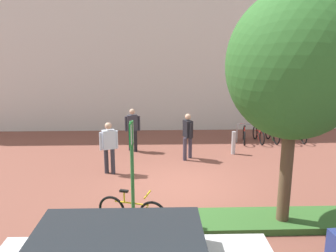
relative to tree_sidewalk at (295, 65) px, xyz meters
name	(u,v)px	position (x,y,z in m)	size (l,w,h in m)	color
ground_plane	(180,187)	(-2.21, 2.36, -3.70)	(60.00, 60.00, 0.00)	brown
building_facade	(170,28)	(-2.21, 10.11, 1.30)	(28.00, 1.20, 10.00)	silver
planter_strip	(212,222)	(-1.63, 0.09, -3.62)	(7.00, 1.10, 0.16)	#336028
tree_sidewalk	(295,65)	(0.00, 0.00, 0.00)	(2.89, 2.89, 5.30)	brown
parking_sign_post	(132,159)	(-3.46, 0.09, -2.06)	(0.08, 0.36, 2.50)	#2D7238
bike_at_sign	(132,211)	(-3.49, 0.15, -3.35)	(1.62, 0.60, 0.86)	black
bike_rack_cluster	(272,134)	(2.18, 7.19, -3.35)	(3.21, 1.64, 0.83)	#99999E
bollard_steel	(234,143)	(0.08, 5.49, -3.25)	(0.16, 0.16, 0.90)	#ADADB2
person_suited_dark	(188,133)	(-1.76, 4.94, -2.71)	(0.36, 0.58, 1.72)	#383342
person_suited_navy	(133,127)	(-3.85, 6.02, -2.71)	(0.60, 0.32, 1.72)	black
person_casual_tan	(109,145)	(-4.45, 3.55, -2.71)	(0.57, 0.37, 1.72)	#2D2D38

